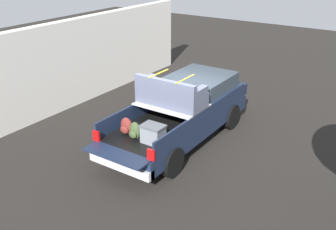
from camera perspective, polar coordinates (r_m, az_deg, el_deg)
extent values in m
plane|color=black|center=(12.08, 1.59, -3.82)|extent=(40.00, 40.00, 0.00)
cube|color=#162138|center=(11.81, 1.63, -1.15)|extent=(5.50, 1.92, 0.46)
cube|color=black|center=(10.80, -1.78, -2.18)|extent=(2.80, 1.80, 0.04)
cube|color=#162138|center=(11.23, -5.66, 0.05)|extent=(2.80, 0.06, 0.50)
cube|color=#162138|center=(10.24, 2.44, -2.30)|extent=(2.80, 0.06, 0.50)
cube|color=#162138|center=(11.75, 2.10, 1.26)|extent=(0.06, 1.80, 0.50)
cube|color=#162138|center=(9.65, -7.61, -5.79)|extent=(0.55, 1.80, 0.04)
cube|color=#B2B2B7|center=(11.18, 0.50, 1.57)|extent=(1.25, 1.92, 0.04)
cube|color=#162138|center=(12.69, 4.93, 2.95)|extent=(2.30, 1.92, 0.50)
cube|color=#2D3842|center=(12.45, 4.78, 4.87)|extent=(1.94, 1.76, 0.45)
cube|color=#162138|center=(13.84, 7.68, 4.36)|extent=(0.40, 1.82, 0.38)
cube|color=#B2B2B7|center=(9.93, -6.91, -7.23)|extent=(0.24, 1.92, 0.24)
cube|color=red|center=(10.28, -10.43, -3.02)|extent=(0.06, 0.20, 0.28)
cube|color=red|center=(9.26, -2.49, -5.83)|extent=(0.06, 0.20, 0.28)
cylinder|color=black|center=(13.68, 2.45, 1.49)|extent=(0.82, 0.30, 0.82)
cylinder|color=black|center=(12.93, 9.10, -0.18)|extent=(0.82, 0.30, 0.82)
cylinder|color=black|center=(11.12, -7.11, -4.21)|extent=(0.82, 0.30, 0.82)
cylinder|color=black|center=(10.18, 0.49, -6.85)|extent=(0.82, 0.30, 0.82)
cube|color=slate|center=(10.00, -2.19, -2.91)|extent=(0.40, 0.55, 0.44)
cube|color=#505359|center=(9.89, -2.21, -1.63)|extent=(0.44, 0.59, 0.05)
ellipsoid|color=#384728|center=(10.20, -4.82, -2.28)|extent=(0.20, 0.33, 0.48)
ellipsoid|color=#384728|center=(10.16, -5.19, -2.87)|extent=(0.09, 0.23, 0.21)
ellipsoid|color=maroon|center=(10.48, -6.07, -1.60)|extent=(0.20, 0.37, 0.48)
ellipsoid|color=maroon|center=(10.43, -6.44, -2.17)|extent=(0.09, 0.26, 0.21)
cube|color=#4C5166|center=(11.10, 0.51, 2.67)|extent=(0.86, 1.96, 0.42)
cube|color=#4C5166|center=(10.68, -0.52, 4.16)|extent=(0.16, 1.96, 0.40)
cube|color=#4C5166|center=(11.50, -3.02, 5.11)|extent=(0.62, 0.20, 0.22)
cube|color=#4C5166|center=(10.59, 4.64, 3.39)|extent=(0.62, 0.20, 0.22)
cube|color=yellow|center=(11.12, -1.39, 6.10)|extent=(0.96, 0.03, 0.02)
cube|color=yellow|center=(10.66, 2.50, 5.29)|extent=(0.96, 0.03, 0.02)
cube|color=silver|center=(15.66, -10.48, 8.52)|extent=(10.07, 0.36, 3.14)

